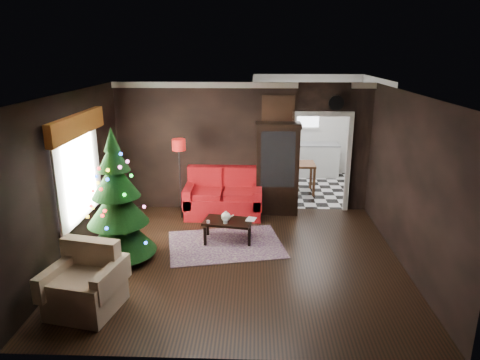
{
  "coord_description": "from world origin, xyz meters",
  "views": [
    {
      "loc": [
        0.27,
        -6.7,
        3.46
      ],
      "look_at": [
        0.0,
        0.9,
        1.15
      ],
      "focal_mm": 32.37,
      "sensor_mm": 36.0,
      "label": 1
    }
  ],
  "objects_px": {
    "curio_cabinet": "(277,171)",
    "coffee_table": "(228,230)",
    "christmas_tree": "(117,201)",
    "loveseat": "(223,193)",
    "teapot": "(226,217)",
    "kitchen_table": "(300,178)",
    "floor_lamp": "(180,180)",
    "armchair": "(84,280)",
    "wall_clock": "(336,103)"
  },
  "relations": [
    {
      "from": "curio_cabinet",
      "to": "loveseat",
      "type": "bearing_deg",
      "value": -169.17
    },
    {
      "from": "wall_clock",
      "to": "christmas_tree",
      "type": "bearing_deg",
      "value": -147.69
    },
    {
      "from": "loveseat",
      "to": "armchair",
      "type": "height_order",
      "value": "loveseat"
    },
    {
      "from": "armchair",
      "to": "kitchen_table",
      "type": "distance_m",
      "value": 6.29
    },
    {
      "from": "loveseat",
      "to": "christmas_tree",
      "type": "xyz_separation_m",
      "value": [
        -1.6,
        -2.1,
        0.55
      ]
    },
    {
      "from": "floor_lamp",
      "to": "armchair",
      "type": "bearing_deg",
      "value": -102.1
    },
    {
      "from": "curio_cabinet",
      "to": "wall_clock",
      "type": "relative_size",
      "value": 5.94
    },
    {
      "from": "curio_cabinet",
      "to": "christmas_tree",
      "type": "distance_m",
      "value": 3.6
    },
    {
      "from": "curio_cabinet",
      "to": "wall_clock",
      "type": "bearing_deg",
      "value": 8.53
    },
    {
      "from": "loveseat",
      "to": "curio_cabinet",
      "type": "bearing_deg",
      "value": 10.83
    },
    {
      "from": "coffee_table",
      "to": "teapot",
      "type": "xyz_separation_m",
      "value": [
        -0.03,
        -0.04,
        0.29
      ]
    },
    {
      "from": "curio_cabinet",
      "to": "christmas_tree",
      "type": "height_order",
      "value": "christmas_tree"
    },
    {
      "from": "teapot",
      "to": "kitchen_table",
      "type": "bearing_deg",
      "value": 61.07
    },
    {
      "from": "loveseat",
      "to": "wall_clock",
      "type": "height_order",
      "value": "wall_clock"
    },
    {
      "from": "christmas_tree",
      "to": "wall_clock",
      "type": "bearing_deg",
      "value": 32.31
    },
    {
      "from": "teapot",
      "to": "curio_cabinet",
      "type": "bearing_deg",
      "value": 57.29
    },
    {
      "from": "loveseat",
      "to": "floor_lamp",
      "type": "xyz_separation_m",
      "value": [
        -0.88,
        -0.18,
        0.33
      ]
    },
    {
      "from": "loveseat",
      "to": "kitchen_table",
      "type": "distance_m",
      "value": 2.45
    },
    {
      "from": "coffee_table",
      "to": "curio_cabinet",
      "type": "bearing_deg",
      "value": 57.45
    },
    {
      "from": "curio_cabinet",
      "to": "christmas_tree",
      "type": "bearing_deg",
      "value": -139.88
    },
    {
      "from": "wall_clock",
      "to": "kitchen_table",
      "type": "height_order",
      "value": "wall_clock"
    },
    {
      "from": "loveseat",
      "to": "armchair",
      "type": "distance_m",
      "value": 3.97
    },
    {
      "from": "christmas_tree",
      "to": "teapot",
      "type": "relative_size",
      "value": 11.42
    },
    {
      "from": "christmas_tree",
      "to": "wall_clock",
      "type": "height_order",
      "value": "wall_clock"
    },
    {
      "from": "teapot",
      "to": "kitchen_table",
      "type": "relative_size",
      "value": 0.27
    },
    {
      "from": "teapot",
      "to": "wall_clock",
      "type": "relative_size",
      "value": 0.63
    },
    {
      "from": "christmas_tree",
      "to": "armchair",
      "type": "bearing_deg",
      "value": -90.77
    },
    {
      "from": "armchair",
      "to": "coffee_table",
      "type": "distance_m",
      "value": 2.95
    },
    {
      "from": "coffee_table",
      "to": "kitchen_table",
      "type": "height_order",
      "value": "kitchen_table"
    },
    {
      "from": "floor_lamp",
      "to": "kitchen_table",
      "type": "bearing_deg",
      "value": 34.22
    },
    {
      "from": "loveseat",
      "to": "christmas_tree",
      "type": "bearing_deg",
      "value": -127.36
    },
    {
      "from": "curio_cabinet",
      "to": "coffee_table",
      "type": "relative_size",
      "value": 2.16
    },
    {
      "from": "christmas_tree",
      "to": "floor_lamp",
      "type": "bearing_deg",
      "value": 69.53
    },
    {
      "from": "wall_clock",
      "to": "floor_lamp",
      "type": "bearing_deg",
      "value": -169.91
    },
    {
      "from": "curio_cabinet",
      "to": "wall_clock",
      "type": "distance_m",
      "value": 1.88
    },
    {
      "from": "loveseat",
      "to": "christmas_tree",
      "type": "relative_size",
      "value": 0.74
    },
    {
      "from": "curio_cabinet",
      "to": "kitchen_table",
      "type": "distance_m",
      "value": 1.67
    },
    {
      "from": "wall_clock",
      "to": "armchair",
      "type": "bearing_deg",
      "value": -134.65
    },
    {
      "from": "kitchen_table",
      "to": "loveseat",
      "type": "bearing_deg",
      "value": -137.49
    },
    {
      "from": "wall_clock",
      "to": "kitchen_table",
      "type": "relative_size",
      "value": 0.43
    },
    {
      "from": "curio_cabinet",
      "to": "teapot",
      "type": "distance_m",
      "value": 1.91
    },
    {
      "from": "coffee_table",
      "to": "teapot",
      "type": "distance_m",
      "value": 0.3
    },
    {
      "from": "coffee_table",
      "to": "kitchen_table",
      "type": "relative_size",
      "value": 1.17
    },
    {
      "from": "loveseat",
      "to": "curio_cabinet",
      "type": "relative_size",
      "value": 0.89
    },
    {
      "from": "floor_lamp",
      "to": "teapot",
      "type": "distance_m",
      "value": 1.59
    },
    {
      "from": "floor_lamp",
      "to": "coffee_table",
      "type": "bearing_deg",
      "value": -46.68
    },
    {
      "from": "coffee_table",
      "to": "floor_lamp",
      "type": "bearing_deg",
      "value": 133.32
    },
    {
      "from": "christmas_tree",
      "to": "coffee_table",
      "type": "xyz_separation_m",
      "value": [
        1.78,
        0.8,
        -0.84
      ]
    },
    {
      "from": "coffee_table",
      "to": "wall_clock",
      "type": "relative_size",
      "value": 2.75
    },
    {
      "from": "curio_cabinet",
      "to": "kitchen_table",
      "type": "bearing_deg",
      "value": 65.56
    }
  ]
}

